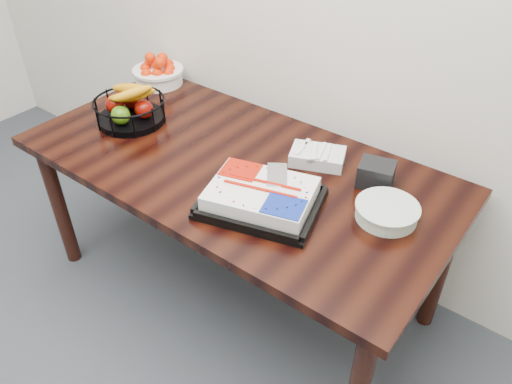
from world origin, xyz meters
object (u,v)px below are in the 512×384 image
Objects in this scene: tangerine_bowl at (158,71)px; fruit_basket at (130,108)px; table at (234,179)px; napkin_box at (376,174)px; cake_tray at (261,197)px; plate_stack at (387,212)px.

fruit_basket is (0.20, -0.36, -0.00)m from tangerine_bowl.
napkin_box is at bearing 21.67° from table.
fruit_basket is (-0.84, 0.13, 0.03)m from cake_tray.
fruit_basket reaches higher than cake_tray.
tangerine_bowl is (-1.04, 0.49, 0.03)m from cake_tray.
tangerine_bowl is at bearing 157.00° from table.
napkin_box is at bearing 54.17° from cake_tray.
tangerine_bowl reaches higher than table.
plate_stack is (0.65, 0.05, 0.11)m from table.
napkin_box is at bearing 12.18° from fruit_basket.
fruit_basket is at bearing -176.21° from plate_stack.
table is at bearing -158.33° from napkin_box.
table is 0.61m from fruit_basket.
fruit_basket is (-0.58, -0.03, 0.16)m from table.
table is 6.86× the size of tangerine_bowl.
fruit_basket is 1.14m from napkin_box.
table is at bearing -23.00° from tangerine_bowl.
fruit_basket reaches higher than tangerine_bowl.
plate_stack is (0.39, 0.21, -0.01)m from cake_tray.
tangerine_bowl is 0.41m from fruit_basket.
fruit_basket is at bearing -177.01° from table.
fruit_basket reaches higher than table.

